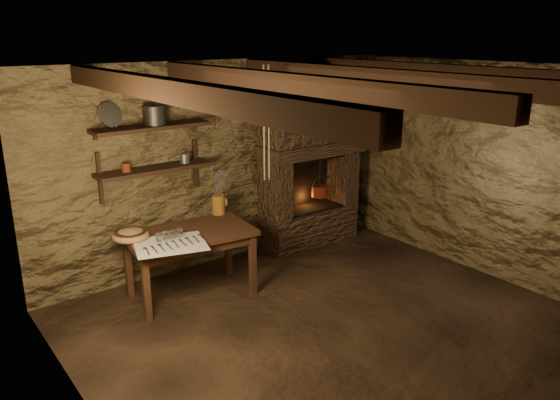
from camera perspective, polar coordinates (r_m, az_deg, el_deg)
floor at (r=5.42m, az=4.95°, el=-12.76°), size 4.50×4.50×0.00m
back_wall at (r=6.49m, az=-6.66°, el=3.72°), size 4.50×0.04×2.40m
front_wall at (r=3.81m, az=26.16°, el=-7.84°), size 4.50×0.04×2.40m
left_wall at (r=3.88m, az=-20.34°, el=-6.66°), size 0.04×4.00×2.40m
right_wall at (r=6.61m, az=19.92°, el=3.04°), size 0.04×4.00×2.40m
ceiling at (r=4.71m, az=5.71°, el=13.48°), size 4.50×4.00×0.04m
beam_far_left at (r=3.86m, az=-11.27°, el=11.12°), size 0.14×3.95×0.16m
beam_mid_left at (r=4.39m, az=0.76°, el=12.13°), size 0.14×3.95×0.16m
beam_mid_right at (r=5.07m, az=9.95°, el=12.55°), size 0.14×3.95×0.16m
beam_far_right at (r=5.83m, az=16.87°, el=12.66°), size 0.14×3.95×0.16m
shelf_lower at (r=5.95m, az=-12.96°, el=3.15°), size 1.25×0.30×0.04m
shelf_upper at (r=5.86m, az=-13.25°, el=7.42°), size 1.25×0.30×0.04m
hearth at (r=7.01m, az=3.16°, el=5.02°), size 1.43×0.51×2.30m
work_table at (r=5.83m, az=-9.31°, el=-6.32°), size 1.35×0.87×0.73m
linen_cloth at (r=5.38m, az=-11.40°, el=-4.58°), size 0.80×0.71×0.01m
pewter_cutlery_row at (r=5.36m, az=-11.31°, el=-4.55°), size 0.60×0.37×0.01m
drinking_glasses at (r=5.48m, az=-11.83°, el=-3.66°), size 0.22×0.06×0.09m
stoneware_jug at (r=6.13m, az=-6.45°, el=0.47°), size 0.17×0.17×0.50m
wooden_bowl at (r=5.59m, az=-15.34°, el=-3.61°), size 0.37×0.37×0.13m
iron_stockpot at (r=5.86m, az=-12.97°, el=8.53°), size 0.29×0.29×0.18m
tin_pan at (r=5.79m, az=-17.36°, el=8.49°), size 0.28×0.19×0.26m
small_kettle at (r=6.09m, az=-9.93°, el=4.33°), size 0.18×0.16×0.16m
rusty_tin at (r=5.82m, az=-15.77°, el=3.30°), size 0.12×0.12×0.09m
red_pot at (r=7.18m, az=4.15°, el=1.02°), size 0.26×0.26×0.54m
hanging_ropes at (r=5.62m, az=-1.42°, el=7.98°), size 0.08×0.08×1.20m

